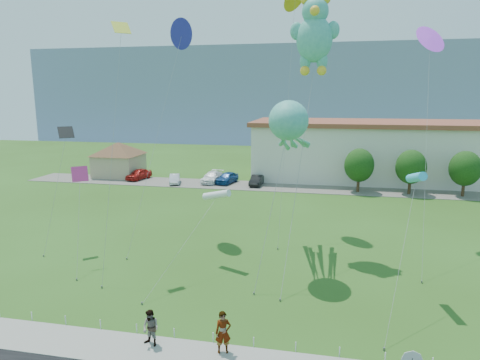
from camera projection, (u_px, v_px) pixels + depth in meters
name	position (u px, v px, depth m)	size (l,w,h in m)	color
ground	(201.00, 326.00, 22.28)	(160.00, 160.00, 0.00)	#294B15
sidewalk	(184.00, 356.00, 19.62)	(80.00, 2.50, 0.10)	gray
parking_strip	(278.00, 187.00, 55.90)	(70.00, 6.00, 0.06)	#59544C
hill_ridge	(310.00, 93.00, 135.13)	(160.00, 50.00, 25.00)	slate
pavilion	(119.00, 156.00, 62.93)	(9.20, 9.20, 5.00)	tan
warehouse	(475.00, 152.00, 58.62)	(61.00, 15.00, 8.20)	beige
rope_fence	(194.00, 335.00, 20.98)	(26.05, 0.05, 0.50)	white
tree_near	(359.00, 165.00, 52.31)	(3.60, 3.60, 5.47)	#3F2B19
tree_mid	(411.00, 167.00, 51.13)	(3.60, 3.60, 5.47)	#3F2B19
tree_far	(465.00, 169.00, 49.94)	(3.60, 3.60, 5.47)	#3F2B19
pedestrian_left	(223.00, 332.00, 19.64)	(0.73, 0.48, 2.02)	gray
pedestrian_right	(151.00, 328.00, 20.23)	(0.86, 0.67, 1.78)	gray
parked_car_red	(139.00, 174.00, 60.61)	(1.77, 4.40, 1.50)	#AE1A15
parked_car_silver	(175.00, 179.00, 57.86)	(1.31, 3.75, 1.24)	silver
parked_car_white	(212.00, 177.00, 58.52)	(2.03, 4.99, 1.45)	white
parked_car_blue	(227.00, 178.00, 57.98)	(1.78, 4.43, 1.51)	navy
parked_car_black	(257.00, 180.00, 56.68)	(1.40, 4.01, 1.32)	black
octopus_kite	(290.00, 130.00, 28.54)	(2.83, 10.11, 11.51)	teal
teddy_bear_kite	(315.00, 33.00, 31.07)	(3.55, 11.10, 18.92)	teal
small_kite_orange	(295.00, 3.00, 36.67)	(1.80, 8.49, 20.85)	gold
small_kite_cyan	(416.00, 179.00, 24.07)	(2.29, 7.20, 7.70)	#35B9EF
small_kite_white	(216.00, 196.00, 29.69)	(2.97, 8.13, 5.44)	white
small_kite_yellow	(119.00, 61.00, 27.70)	(1.29, 5.25, 16.58)	#CED231
small_kite_pink	(80.00, 182.00, 29.84)	(2.08, 4.13, 6.81)	#D42F7A
small_kite_purple	(430.00, 44.00, 33.35)	(2.26, 10.69, 16.85)	#B438E1
small_kite_blue	(180.00, 39.00, 34.87)	(2.94, 8.36, 17.40)	#2E25D6
small_kite_black	(64.00, 144.00, 32.26)	(1.65, 3.25, 9.49)	black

